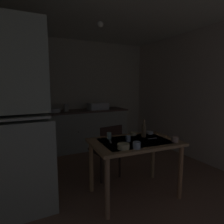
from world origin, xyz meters
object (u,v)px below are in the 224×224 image
object	(u,v)px
chair_far_side	(107,149)
mug_dark	(109,136)
hand_pump	(48,104)
glass_bottle	(144,130)
hutch_cabinet	(11,126)
sink_basin	(98,106)
mixing_bowl_counter	(54,110)
dining_table	(135,148)
serving_bowl_wide	(123,146)

from	to	relation	value
chair_far_side	mug_dark	bearing A→B (deg)	-111.12
hand_pump	glass_bottle	distance (m)	2.31
hutch_cabinet	sink_basin	xyz separation A→B (m)	(1.78, 1.83, -0.04)
sink_basin	glass_bottle	xyz separation A→B (m)	(-0.16, -2.05, -0.12)
mixing_bowl_counter	chair_far_side	bearing A→B (deg)	-71.03
hutch_cabinet	chair_far_side	distance (m)	1.43
mixing_bowl_counter	sink_basin	bearing A→B (deg)	2.83
hand_pump	mixing_bowl_counter	bearing A→B (deg)	-43.52
mixing_bowl_counter	dining_table	xyz separation A→B (m)	(0.63, -2.11, -0.29)
sink_basin	serving_bowl_wide	xyz separation A→B (m)	(-0.67, -2.36, -0.19)
glass_bottle	hutch_cabinet	bearing A→B (deg)	172.20
hutch_cabinet	dining_table	xyz separation A→B (m)	(1.41, -0.32, -0.37)
sink_basin	mixing_bowl_counter	distance (m)	1.01
mixing_bowl_counter	chair_far_side	distance (m)	1.66
hutch_cabinet	glass_bottle	world-z (taller)	hutch_cabinet
mixing_bowl_counter	serving_bowl_wide	bearing A→B (deg)	-81.45
sink_basin	glass_bottle	bearing A→B (deg)	-94.54
hand_pump	mixing_bowl_counter	xyz separation A→B (m)	(0.10, -0.10, -0.13)
sink_basin	hand_pump	size ratio (longest dim) A/B	1.13
sink_basin	serving_bowl_wide	size ratio (longest dim) A/B	3.12
sink_basin	glass_bottle	distance (m)	2.06
sink_basin	serving_bowl_wide	world-z (taller)	sink_basin
dining_table	hand_pump	bearing A→B (deg)	108.45
hutch_cabinet	serving_bowl_wide	xyz separation A→B (m)	(1.12, -0.52, -0.24)
sink_basin	chair_far_side	world-z (taller)	sink_basin
chair_far_side	mug_dark	distance (m)	0.51
chair_far_side	sink_basin	bearing A→B (deg)	72.40
hand_pump	glass_bottle	xyz separation A→B (m)	(0.95, -2.10, -0.22)
mixing_bowl_counter	dining_table	world-z (taller)	mixing_bowl_counter
glass_bottle	hand_pump	bearing A→B (deg)	114.33
dining_table	mug_dark	bearing A→B (deg)	138.32
hutch_cabinet	mug_dark	world-z (taller)	hutch_cabinet
mixing_bowl_counter	mug_dark	xyz separation A→B (m)	(0.38, -1.88, -0.14)
mixing_bowl_counter	mug_dark	size ratio (longest dim) A/B	2.97
sink_basin	dining_table	xyz separation A→B (m)	(-0.38, -2.16, -0.32)
mug_dark	glass_bottle	distance (m)	0.49
hand_pump	dining_table	size ratio (longest dim) A/B	0.33
dining_table	mug_dark	xyz separation A→B (m)	(-0.26, 0.23, 0.15)
hand_pump	dining_table	xyz separation A→B (m)	(0.73, -2.20, -0.42)
sink_basin	mug_dark	bearing A→B (deg)	-108.29
sink_basin	serving_bowl_wide	bearing A→B (deg)	-105.77
hutch_cabinet	dining_table	bearing A→B (deg)	-12.99
sink_basin	chair_far_side	size ratio (longest dim) A/B	0.52
glass_bottle	mixing_bowl_counter	bearing A→B (deg)	112.95
hutch_cabinet	hand_pump	distance (m)	1.99
hutch_cabinet	serving_bowl_wide	bearing A→B (deg)	-25.12
sink_basin	hand_pump	world-z (taller)	hand_pump
sink_basin	mug_dark	distance (m)	2.04
hutch_cabinet	chair_far_side	xyz separation A→B (m)	(1.29, 0.28, -0.55)
hand_pump	mixing_bowl_counter	distance (m)	0.19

